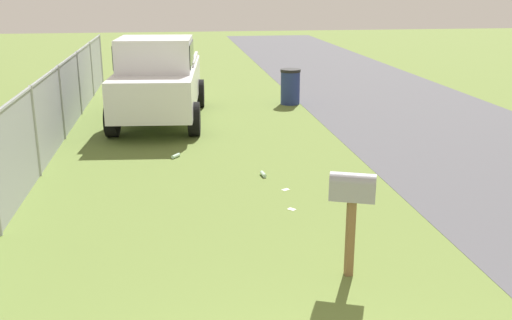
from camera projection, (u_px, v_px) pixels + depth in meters
name	position (u px, v px, depth m)	size (l,w,h in m)	color
mailbox	(352.00, 194.00, 6.65)	(0.37, 0.55, 1.26)	brown
pickup_truck	(158.00, 77.00, 14.32)	(5.01, 2.41, 2.09)	silver
trash_bin	(290.00, 87.00, 16.61)	(0.57, 0.57, 0.99)	navy
fence_section	(49.00, 112.00, 11.51)	(18.43, 0.07, 1.63)	#9EA3A8
litter_wrapper_near_hydrant	(292.00, 209.00, 8.95)	(0.12, 0.08, 0.01)	silver
litter_wrapper_far_scatter	(286.00, 189.00, 9.80)	(0.12, 0.08, 0.01)	silver
litter_bottle_midfield_a	(176.00, 156.00, 11.60)	(0.07, 0.07, 0.22)	#B2D8BF
litter_bottle_by_mailbox	(263.00, 174.00, 10.48)	(0.07, 0.07, 0.22)	#B2D8BF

